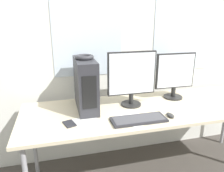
{
  "coord_description": "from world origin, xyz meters",
  "views": [
    {
      "loc": [
        -0.88,
        -1.38,
        1.61
      ],
      "look_at": [
        -0.42,
        0.4,
        1.02
      ],
      "focal_mm": 35.0,
      "sensor_mm": 36.0,
      "label": 1
    }
  ],
  "objects_px": {
    "mouse": "(170,115)",
    "cell_phone": "(69,124)",
    "monitor_right_near": "(175,74)",
    "keyboard": "(139,119)",
    "pc_tower": "(86,84)",
    "headphones": "(84,57)",
    "monitor_main": "(132,77)"
  },
  "relations": [
    {
      "from": "monitor_main",
      "to": "monitor_right_near",
      "type": "height_order",
      "value": "monitor_main"
    },
    {
      "from": "monitor_main",
      "to": "keyboard",
      "type": "xyz_separation_m",
      "value": [
        -0.05,
        -0.34,
        -0.27
      ]
    },
    {
      "from": "pc_tower",
      "to": "monitor_main",
      "type": "distance_m",
      "value": 0.44
    },
    {
      "from": "headphones",
      "to": "cell_phone",
      "type": "distance_m",
      "value": 0.6
    },
    {
      "from": "mouse",
      "to": "cell_phone",
      "type": "height_order",
      "value": "mouse"
    },
    {
      "from": "keyboard",
      "to": "cell_phone",
      "type": "bearing_deg",
      "value": 172.01
    },
    {
      "from": "headphones",
      "to": "keyboard",
      "type": "distance_m",
      "value": 0.72
    },
    {
      "from": "mouse",
      "to": "cell_phone",
      "type": "bearing_deg",
      "value": 175.05
    },
    {
      "from": "keyboard",
      "to": "mouse",
      "type": "relative_size",
      "value": 4.41
    },
    {
      "from": "pc_tower",
      "to": "cell_phone",
      "type": "distance_m",
      "value": 0.42
    },
    {
      "from": "mouse",
      "to": "headphones",
      "type": "bearing_deg",
      "value": 151.43
    },
    {
      "from": "headphones",
      "to": "monitor_right_near",
      "type": "distance_m",
      "value": 0.97
    },
    {
      "from": "pc_tower",
      "to": "mouse",
      "type": "xyz_separation_m",
      "value": [
        0.68,
        -0.37,
        -0.22
      ]
    },
    {
      "from": "monitor_right_near",
      "to": "mouse",
      "type": "xyz_separation_m",
      "value": [
        -0.26,
        -0.41,
        -0.24
      ]
    },
    {
      "from": "monitor_main",
      "to": "keyboard",
      "type": "height_order",
      "value": "monitor_main"
    },
    {
      "from": "monitor_main",
      "to": "cell_phone",
      "type": "height_order",
      "value": "monitor_main"
    },
    {
      "from": "monitor_main",
      "to": "cell_phone",
      "type": "bearing_deg",
      "value": -157.16
    },
    {
      "from": "pc_tower",
      "to": "keyboard",
      "type": "height_order",
      "value": "pc_tower"
    },
    {
      "from": "pc_tower",
      "to": "monitor_main",
      "type": "height_order",
      "value": "monitor_main"
    },
    {
      "from": "pc_tower",
      "to": "cell_phone",
      "type": "xyz_separation_m",
      "value": [
        -0.18,
        -0.3,
        -0.23
      ]
    },
    {
      "from": "headphones",
      "to": "monitor_right_near",
      "type": "xyz_separation_m",
      "value": [
        0.94,
        0.04,
        -0.23
      ]
    },
    {
      "from": "monitor_right_near",
      "to": "cell_phone",
      "type": "bearing_deg",
      "value": -163.21
    },
    {
      "from": "headphones",
      "to": "cell_phone",
      "type": "height_order",
      "value": "headphones"
    },
    {
      "from": "monitor_right_near",
      "to": "keyboard",
      "type": "distance_m",
      "value": 0.73
    },
    {
      "from": "pc_tower",
      "to": "monitor_right_near",
      "type": "distance_m",
      "value": 0.94
    },
    {
      "from": "pc_tower",
      "to": "mouse",
      "type": "bearing_deg",
      "value": -28.52
    },
    {
      "from": "monitor_main",
      "to": "mouse",
      "type": "relative_size",
      "value": 5.02
    },
    {
      "from": "monitor_main",
      "to": "cell_phone",
      "type": "relative_size",
      "value": 3.82
    },
    {
      "from": "monitor_main",
      "to": "keyboard",
      "type": "distance_m",
      "value": 0.44
    },
    {
      "from": "pc_tower",
      "to": "cell_phone",
      "type": "bearing_deg",
      "value": -121.34
    },
    {
      "from": "mouse",
      "to": "keyboard",
      "type": "bearing_deg",
      "value": -179.03
    },
    {
      "from": "headphones",
      "to": "cell_phone",
      "type": "relative_size",
      "value": 1.2
    }
  ]
}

